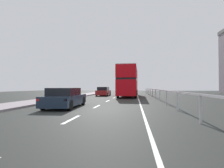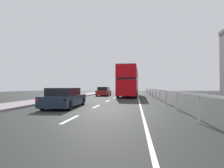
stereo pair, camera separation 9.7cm
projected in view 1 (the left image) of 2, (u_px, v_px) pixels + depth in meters
ground_plane at (90, 111)px, 10.39m from camera, size 75.74×120.00×0.10m
near_sidewalk_kerb at (1, 107)px, 11.22m from camera, size 2.98×80.00×0.14m
lane_paint_markings at (129, 100)px, 18.29m from camera, size 3.33×46.00×0.01m
bridge_side_railing at (158, 91)px, 18.62m from camera, size 0.10×42.00×1.15m
double_decker_bus_red at (129, 81)px, 25.48m from camera, size 2.84×11.40×4.28m
hatchback_car_near at (65, 98)px, 11.71m from camera, size 2.11×4.64×1.36m
sedan_car_ahead at (104, 92)px, 27.45m from camera, size 1.84×4.59×1.44m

